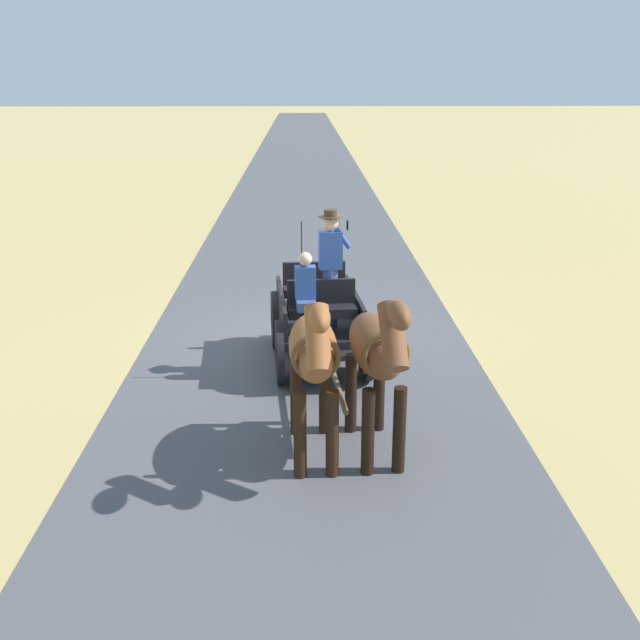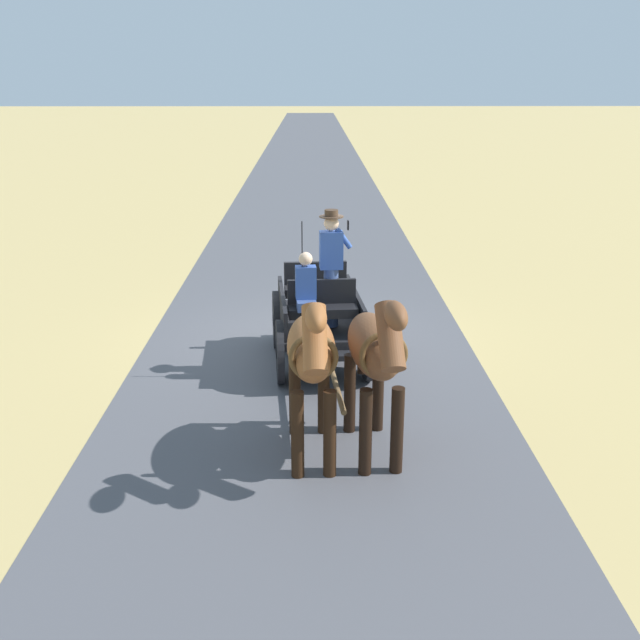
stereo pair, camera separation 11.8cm
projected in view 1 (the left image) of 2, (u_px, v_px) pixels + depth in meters
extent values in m
plane|color=tan|center=(306.00, 342.00, 12.84)|extent=(200.00, 200.00, 0.00)
cube|color=#4C4C51|center=(306.00, 342.00, 12.84)|extent=(5.51, 160.00, 0.01)
cube|color=black|center=(318.00, 323.00, 11.74)|extent=(1.37, 2.29, 0.12)
cube|color=black|center=(354.00, 305.00, 11.71)|extent=(0.23, 2.09, 0.44)
cube|color=black|center=(282.00, 307.00, 11.59)|extent=(0.23, 2.09, 0.44)
cube|color=black|center=(327.00, 356.00, 10.62)|extent=(1.10, 0.33, 0.08)
cube|color=black|center=(311.00, 311.00, 12.93)|extent=(0.73, 0.26, 0.06)
cube|color=black|center=(322.00, 311.00, 11.05)|extent=(1.05, 0.44, 0.14)
cube|color=black|center=(321.00, 294.00, 11.15)|extent=(1.02, 0.16, 0.44)
cube|color=black|center=(315.00, 291.00, 12.09)|extent=(1.05, 0.44, 0.14)
cube|color=black|center=(314.00, 275.00, 12.19)|extent=(1.02, 0.16, 0.44)
cylinder|color=black|center=(367.00, 349.00, 11.13)|extent=(0.18, 0.96, 0.96)
cylinder|color=black|center=(367.00, 349.00, 11.13)|extent=(0.14, 0.22, 0.21)
cylinder|color=black|center=(280.00, 352.00, 11.00)|extent=(0.18, 0.96, 0.96)
cylinder|color=black|center=(280.00, 352.00, 11.00)|extent=(0.14, 0.22, 0.21)
cylinder|color=black|center=(352.00, 317.00, 12.59)|extent=(0.18, 0.96, 0.96)
cylinder|color=black|center=(352.00, 317.00, 12.59)|extent=(0.14, 0.22, 0.21)
cylinder|color=black|center=(275.00, 320.00, 12.46)|extent=(0.18, 0.96, 0.96)
cylinder|color=black|center=(275.00, 320.00, 12.46)|extent=(0.14, 0.22, 0.21)
cylinder|color=brown|center=(335.00, 380.00, 9.68)|extent=(0.23, 2.00, 0.07)
cylinder|color=black|center=(302.00, 266.00, 10.80)|extent=(0.02, 0.02, 1.30)
cylinder|color=#384C7F|center=(330.00, 297.00, 11.28)|extent=(0.22, 0.22, 0.90)
cube|color=#2D4C99|center=(330.00, 250.00, 11.05)|extent=(0.36, 0.25, 0.56)
sphere|color=beige|center=(331.00, 223.00, 10.93)|extent=(0.22, 0.22, 0.22)
cylinder|color=#473323|center=(331.00, 217.00, 10.90)|extent=(0.36, 0.36, 0.01)
cylinder|color=#473323|center=(331.00, 213.00, 10.88)|extent=(0.20, 0.20, 0.10)
cylinder|color=#2D4C99|center=(343.00, 238.00, 10.98)|extent=(0.27, 0.10, 0.32)
cube|color=black|center=(347.00, 225.00, 10.90)|extent=(0.03, 0.07, 0.14)
cube|color=#384C7F|center=(306.00, 305.00, 10.87)|extent=(0.30, 0.34, 0.14)
cube|color=#2D4C99|center=(305.00, 282.00, 10.88)|extent=(0.32, 0.22, 0.48)
sphere|color=beige|center=(305.00, 259.00, 10.77)|extent=(0.20, 0.20, 0.20)
ellipsoid|color=brown|center=(375.00, 345.00, 8.72)|extent=(0.73, 1.61, 0.64)
cylinder|color=black|center=(399.00, 430.00, 8.49)|extent=(0.15, 0.15, 1.05)
cylinder|color=black|center=(368.00, 432.00, 8.45)|extent=(0.15, 0.15, 1.05)
cylinder|color=black|center=(379.00, 392.00, 9.52)|extent=(0.15, 0.15, 1.05)
cylinder|color=black|center=(351.00, 393.00, 9.47)|extent=(0.15, 0.15, 1.05)
cylinder|color=brown|center=(393.00, 336.00, 7.80)|extent=(0.33, 0.67, 0.73)
ellipsoid|color=brown|center=(399.00, 315.00, 7.50)|extent=(0.28, 0.56, 0.28)
cube|color=black|center=(393.00, 333.00, 7.81)|extent=(0.12, 0.51, 0.56)
cylinder|color=black|center=(363.00, 347.00, 9.51)|extent=(0.11, 0.11, 0.70)
torus|color=brown|center=(386.00, 355.00, 8.18)|extent=(0.55, 0.13, 0.55)
ellipsoid|color=brown|center=(313.00, 347.00, 8.65)|extent=(0.63, 1.58, 0.64)
cylinder|color=black|center=(332.00, 434.00, 8.41)|extent=(0.15, 0.15, 1.05)
cylinder|color=black|center=(300.00, 435.00, 8.38)|extent=(0.15, 0.15, 1.05)
cylinder|color=black|center=(325.00, 394.00, 9.44)|extent=(0.15, 0.15, 1.05)
cylinder|color=black|center=(296.00, 395.00, 9.42)|extent=(0.15, 0.15, 1.05)
cylinder|color=brown|center=(318.00, 339.00, 7.72)|extent=(0.29, 0.66, 0.73)
ellipsoid|color=brown|center=(319.00, 318.00, 7.42)|extent=(0.25, 0.55, 0.28)
cube|color=black|center=(318.00, 335.00, 7.73)|extent=(0.08, 0.50, 0.56)
cylinder|color=black|center=(309.00, 349.00, 9.44)|extent=(0.11, 0.11, 0.70)
torus|color=brown|center=(316.00, 358.00, 8.10)|extent=(0.55, 0.10, 0.55)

